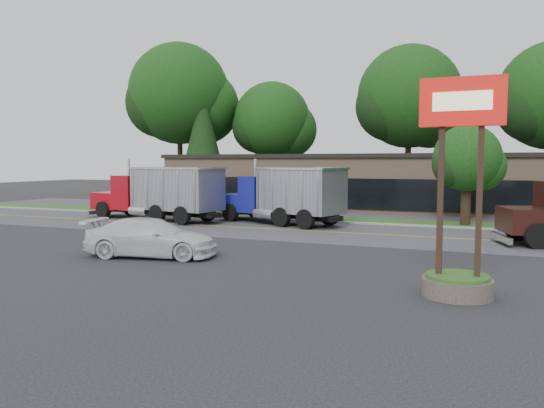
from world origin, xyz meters
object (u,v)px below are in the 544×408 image
Objects in this scene: bilo_sign at (459,223)px; dump_truck_blue at (286,194)px; dump_truck_red at (161,192)px; rally_car at (151,238)px.

dump_truck_blue is at bearing 126.62° from bilo_sign.
dump_truck_blue is (-10.35, 13.93, -0.22)m from bilo_sign.
rally_car is (6.85, -10.83, -1.07)m from dump_truck_red.
dump_truck_red is at bearing 26.86° from dump_truck_blue.
bilo_sign is at bearing -112.34° from rally_car.
bilo_sign is at bearing 155.28° from dump_truck_red.
dump_truck_red is (-18.26, 12.79, -0.21)m from bilo_sign.
bilo_sign reaches higher than dump_truck_blue.
dump_truck_blue is at bearing -161.56° from dump_truck_red.
dump_truck_blue is (7.91, 1.13, -0.01)m from dump_truck_red.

